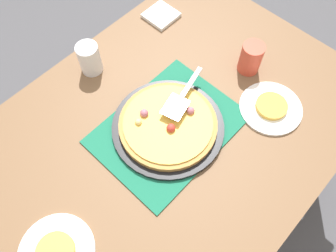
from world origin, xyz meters
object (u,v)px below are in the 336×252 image
object	(u,v)px
cup_far	(90,59)
napkin_stack	(161,15)
plate_far_right	(57,252)
served_slice_left	(272,106)
cup_near	(251,58)
pizza_pan	(168,127)
pizza_server	(182,96)
plate_near_left	(271,108)
served_slice_right	(55,251)
pizza	(168,124)

from	to	relation	value
cup_far	napkin_stack	xyz separation A→B (m)	(0.37, -0.00, -0.05)
plate_far_right	napkin_stack	bearing A→B (deg)	25.94
served_slice_left	cup_near	world-z (taller)	cup_near
pizza_pan	pizza_server	distance (m)	0.11
plate_near_left	cup_far	xyz separation A→B (m)	(-0.31, 0.59, 0.06)
plate_far_right	cup_far	xyz separation A→B (m)	(0.50, 0.43, 0.06)
plate_near_left	pizza_server	size ratio (longest dim) A/B	0.94
cup_far	napkin_stack	distance (m)	0.38
pizza_server	served_slice_right	bearing A→B (deg)	-173.65
plate_near_left	served_slice_right	size ratio (longest dim) A/B	2.00
cup_near	pizza	bearing A→B (deg)	173.90
pizza_pan	pizza	world-z (taller)	pizza
pizza	napkin_stack	world-z (taller)	pizza
napkin_stack	pizza	bearing A→B (deg)	-133.71
plate_near_left	napkin_stack	world-z (taller)	napkin_stack
served_slice_left	served_slice_right	bearing A→B (deg)	168.55
pizza	pizza_server	xyz separation A→B (m)	(0.09, 0.02, 0.04)
pizza_pan	served_slice_left	bearing A→B (deg)	-34.25
plate_far_right	served_slice_left	distance (m)	0.83
pizza	cup_far	size ratio (longest dim) A/B	2.75
pizza_server	napkin_stack	bearing A→B (deg)	52.95
pizza	napkin_stack	size ratio (longest dim) A/B	2.75
served_slice_right	cup_near	distance (m)	0.90
pizza	served_slice_right	size ratio (longest dim) A/B	3.00
plate_far_right	served_slice_left	bearing A→B (deg)	-11.45
pizza_pan	napkin_stack	xyz separation A→B (m)	(0.37, 0.38, -0.01)
plate_near_left	served_slice_right	xyz separation A→B (m)	(-0.81, 0.16, 0.01)
served_slice_right	pizza_pan	bearing A→B (deg)	4.84
plate_far_right	pizza	bearing A→B (deg)	4.92
plate_far_right	pizza_server	size ratio (longest dim) A/B	0.94
served_slice_left	cup_near	distance (m)	0.19
plate_near_left	cup_near	world-z (taller)	cup_near
pizza_pan	plate_near_left	bearing A→B (deg)	-34.25
pizza_pan	pizza	size ratio (longest dim) A/B	1.15
plate_far_right	served_slice_right	bearing A→B (deg)	-90.00
served_slice_right	cup_near	world-z (taller)	cup_near
pizza_pan	cup_far	distance (m)	0.39
cup_near	pizza_server	distance (m)	0.31
served_slice_left	cup_near	size ratio (longest dim) A/B	0.92
served_slice_right	napkin_stack	world-z (taller)	served_slice_right
served_slice_right	cup_near	bearing A→B (deg)	0.11
served_slice_left	served_slice_right	world-z (taller)	same
served_slice_left	cup_far	size ratio (longest dim) A/B	0.92
pizza_pan	napkin_stack	bearing A→B (deg)	46.31
cup_near	napkin_stack	bearing A→B (deg)	93.95
cup_far	napkin_stack	world-z (taller)	cup_far
served_slice_right	pizza	bearing A→B (deg)	4.92
pizza_pan	plate_far_right	bearing A→B (deg)	-175.16
cup_near	cup_far	xyz separation A→B (m)	(-0.40, 0.42, 0.00)
plate_near_left	served_slice_left	size ratio (longest dim) A/B	2.00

